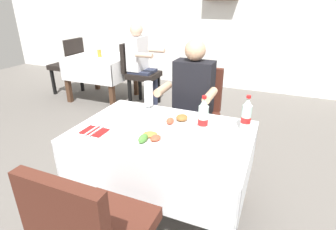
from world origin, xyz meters
TOP-DOWN VIEW (x-y plane):
  - ground_plane at (0.00, 0.00)m, footprint 11.00×11.00m
  - back_wall at (0.00, 3.50)m, footprint 11.00×0.12m
  - main_dining_table at (0.04, -0.05)m, footprint 1.24×0.85m
  - chair_far_diner_seat at (0.04, 0.77)m, footprint 0.44×0.50m
  - seated_diner_far at (0.02, 0.66)m, footprint 0.50×0.46m
  - plate_near_camera at (0.03, -0.22)m, footprint 0.22×0.22m
  - plate_far_diner at (0.10, 0.10)m, footprint 0.24×0.24m
  - beer_glass_left at (-0.24, 0.29)m, footprint 0.07×0.07m
  - cola_bottle_primary at (0.31, 0.02)m, footprint 0.07×0.07m
  - cola_bottle_secondary at (0.58, 0.17)m, footprint 0.07×0.07m
  - napkin_cutlery_set at (-0.40, -0.25)m, footprint 0.17×0.19m
  - background_dining_table at (-1.98, 2.02)m, footprint 0.96×0.87m
  - background_chair_left at (-2.67, 2.02)m, footprint 0.50×0.44m
  - background_chair_right at (-1.29, 2.02)m, footprint 0.50×0.44m
  - background_patron at (-1.24, 2.02)m, footprint 0.46×0.50m
  - background_table_tumbler at (-1.95, 1.96)m, footprint 0.06×0.06m

SIDE VIEW (x-z plane):
  - ground_plane at x=0.00m, z-range 0.00..0.00m
  - background_dining_table at x=-1.98m, z-range 0.19..0.91m
  - chair_far_diner_seat at x=0.04m, z-range 0.07..1.04m
  - background_chair_left at x=-2.67m, z-range 0.07..1.04m
  - background_chair_right at x=-1.29m, z-range 0.07..1.04m
  - main_dining_table at x=0.04m, z-range 0.20..0.92m
  - seated_diner_far at x=0.02m, z-range 0.08..1.34m
  - background_patron at x=-1.24m, z-range 0.08..1.34m
  - napkin_cutlery_set at x=-0.40m, z-range 0.72..0.74m
  - plate_far_diner at x=0.10m, z-range 0.71..0.78m
  - plate_near_camera at x=0.03m, z-range 0.71..0.78m
  - background_table_tumbler at x=-1.95m, z-range 0.73..0.84m
  - cola_bottle_secondary at x=0.58m, z-range 0.71..0.97m
  - beer_glass_left at x=-0.24m, z-range 0.73..0.96m
  - cola_bottle_primary at x=0.31m, z-range 0.71..0.99m
  - back_wall at x=0.00m, z-range 0.00..2.84m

